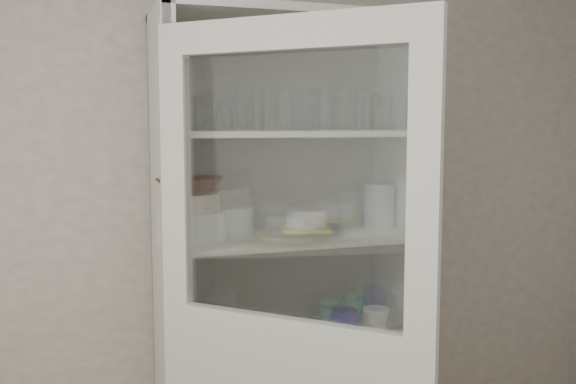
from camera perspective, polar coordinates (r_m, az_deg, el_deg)
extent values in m
cube|color=#A0978F|center=(2.65, -5.66, -2.33)|extent=(3.60, 0.02, 2.60)
cube|color=silver|center=(2.44, -11.03, -9.18)|extent=(0.03, 0.45, 2.10)
cube|color=silver|center=(2.73, 9.78, -7.49)|extent=(0.03, 0.45, 2.10)
cube|color=gray|center=(2.73, -1.41, -7.38)|extent=(1.00, 0.03, 2.10)
cube|color=silver|center=(2.49, 0.00, 15.28)|extent=(1.00, 0.45, 0.03)
cube|color=silver|center=(2.58, 0.11, -12.80)|extent=(0.94, 0.42, 0.02)
cube|color=silver|center=(2.48, 0.11, -4.04)|extent=(0.94, 0.42, 0.02)
cube|color=silver|center=(2.45, 0.11, 5.23)|extent=(0.94, 0.42, 0.02)
cube|color=silver|center=(1.91, 0.09, 14.02)|extent=(0.67, 0.66, 0.10)
cube|color=silver|center=(2.11, -9.89, 0.92)|extent=(0.09, 0.09, 0.80)
cube|color=silver|center=(1.77, 12.03, -0.11)|extent=(0.09, 0.09, 0.80)
cube|color=silver|center=(1.90, 0.09, 0.46)|extent=(0.53, 0.51, 0.78)
cylinder|color=silver|center=(2.22, -8.97, 6.94)|extent=(0.06, 0.06, 0.12)
cylinder|color=silver|center=(2.30, -1.58, 7.13)|extent=(0.09, 0.09, 0.14)
cylinder|color=silver|center=(2.32, 1.16, 7.11)|extent=(0.07, 0.07, 0.13)
cylinder|color=silver|center=(2.39, 3.60, 7.33)|extent=(0.10, 0.10, 0.16)
cylinder|color=silver|center=(2.34, 3.21, 7.21)|extent=(0.09, 0.09, 0.14)
cylinder|color=silver|center=(2.44, 6.74, 7.08)|extent=(0.08, 0.08, 0.14)
cylinder|color=silver|center=(2.51, 9.89, 7.02)|extent=(0.09, 0.09, 0.14)
cylinder|color=silver|center=(2.37, -9.58, 7.14)|extent=(0.10, 0.10, 0.15)
cylinder|color=silver|center=(2.39, -5.74, 7.21)|extent=(0.09, 0.09, 0.15)
cylinder|color=silver|center=(2.42, -3.83, 7.28)|extent=(0.09, 0.09, 0.15)
cylinder|color=white|center=(2.36, -8.58, -2.99)|extent=(0.24, 0.24, 0.11)
cylinder|color=white|center=(2.55, -5.15, -2.44)|extent=(0.19, 0.19, 0.10)
cylinder|color=#F2DDC6|center=(2.35, -8.61, -0.87)|extent=(0.26, 0.26, 0.06)
imported|color=#562C1B|center=(2.34, -8.63, 0.62)|extent=(0.31, 0.31, 0.06)
cylinder|color=silver|center=(2.49, 1.64, -3.57)|extent=(0.30, 0.30, 0.02)
cube|color=gold|center=(2.49, 1.64, -3.23)|extent=(0.23, 0.23, 0.01)
cylinder|color=white|center=(2.48, 1.64, -2.30)|extent=(0.20, 0.20, 0.07)
cylinder|color=silver|center=(2.67, 8.15, -1.20)|extent=(0.13, 0.13, 0.18)
imported|color=#1A1592|center=(2.61, 5.01, -11.34)|extent=(0.12, 0.12, 0.09)
imported|color=teal|center=(2.74, 5.81, -10.38)|extent=(0.14, 0.14, 0.10)
imported|color=white|center=(2.61, 7.84, -11.24)|extent=(0.13, 0.13, 0.10)
cylinder|color=teal|center=(2.69, 3.74, -10.93)|extent=(0.08, 0.08, 0.08)
ellipsoid|color=teal|center=(2.68, 3.75, -9.95)|extent=(0.08, 0.08, 0.02)
cylinder|color=#BAB6CC|center=(2.46, -6.80, -13.00)|extent=(0.11, 0.11, 0.04)
cylinder|color=white|center=(2.50, -9.30, -11.64)|extent=(0.13, 0.13, 0.14)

